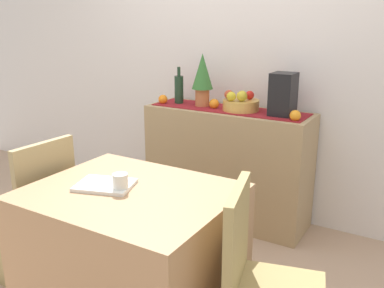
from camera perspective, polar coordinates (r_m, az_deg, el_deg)
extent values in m
cube|color=tan|center=(2.88, -4.96, -16.61)|extent=(6.40, 6.40, 0.02)
cube|color=silver|center=(3.44, 6.25, 12.91)|extent=(6.40, 0.06, 2.70)
cube|color=tan|center=(3.37, 4.71, -2.84)|extent=(1.28, 0.42, 0.90)
cube|color=maroon|center=(3.25, 4.90, 4.68)|extent=(1.21, 0.32, 0.01)
cylinder|color=gold|center=(3.20, 6.58, 5.22)|extent=(0.27, 0.27, 0.08)
sphere|color=red|center=(3.21, 7.75, 6.51)|extent=(0.06, 0.06, 0.06)
sphere|color=gold|center=(3.12, 6.72, 6.40)|extent=(0.08, 0.08, 0.08)
sphere|color=#AF3F23|center=(3.19, 4.98, 6.62)|extent=(0.07, 0.07, 0.07)
sphere|color=gold|center=(3.12, 5.29, 6.38)|extent=(0.07, 0.07, 0.07)
cylinder|color=#1E3723|center=(3.44, -1.76, 7.26)|extent=(0.07, 0.07, 0.23)
cylinder|color=#1E3723|center=(3.42, -1.78, 9.71)|extent=(0.03, 0.03, 0.07)
cube|color=black|center=(3.06, 12.12, 6.50)|extent=(0.16, 0.18, 0.30)
cylinder|color=#BA6D40|center=(3.34, 1.39, 6.23)|extent=(0.11, 0.11, 0.14)
cone|color=#356D31|center=(3.31, 1.41, 9.73)|extent=(0.16, 0.16, 0.27)
sphere|color=orange|center=(3.26, 2.98, 5.41)|extent=(0.08, 0.08, 0.08)
sphere|color=orange|center=(3.46, -3.92, 6.00)|extent=(0.07, 0.07, 0.07)
sphere|color=orange|center=(2.94, 13.69, 3.72)|extent=(0.08, 0.08, 0.08)
cube|color=tan|center=(2.31, -7.98, -14.70)|extent=(1.00, 0.81, 0.74)
cube|color=white|center=(2.21, -11.59, -5.42)|extent=(0.33, 0.29, 0.02)
cylinder|color=silver|center=(2.12, -9.59, -5.14)|extent=(0.08, 0.08, 0.09)
cube|color=tan|center=(2.88, -20.41, -12.25)|extent=(0.42, 0.42, 0.45)
cube|color=tan|center=(2.56, -19.01, -4.66)|extent=(0.06, 0.40, 0.45)
cube|color=tan|center=(1.84, 6.01, -12.32)|extent=(0.14, 0.40, 0.45)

